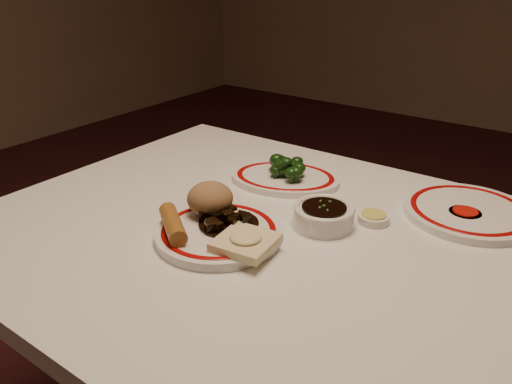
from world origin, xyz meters
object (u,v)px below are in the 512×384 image
(main_plate, at_px, (219,233))
(rice_mound, at_px, (210,199))
(soy_bowl, at_px, (324,217))
(dining_table, at_px, (282,276))
(fried_wonton, at_px, (246,241))
(spring_roll, at_px, (173,224))
(stirfry_heap, at_px, (225,220))
(broccoli_plate, at_px, (285,178))
(broccoli_pile, at_px, (286,166))

(main_plate, xyz_separation_m, rice_mound, (-0.05, 0.04, 0.04))
(rice_mound, bearing_deg, soy_bowl, 31.24)
(dining_table, distance_m, fried_wonton, 0.15)
(spring_roll, bearing_deg, stirfry_heap, -1.78)
(rice_mound, relative_size, soy_bowl, 0.77)
(broccoli_plate, xyz_separation_m, broccoli_pile, (0.00, 0.00, 0.03))
(soy_bowl, bearing_deg, fried_wonton, -108.60)
(broccoli_pile, bearing_deg, fried_wonton, -69.41)
(stirfry_heap, height_order, broccoli_pile, broccoli_pile)
(dining_table, bearing_deg, broccoli_plate, 121.72)
(fried_wonton, xyz_separation_m, stirfry_heap, (-0.08, 0.04, -0.00))
(stirfry_heap, relative_size, broccoli_plate, 0.39)
(stirfry_heap, xyz_separation_m, broccoli_plate, (-0.04, 0.27, -0.02))
(dining_table, height_order, broccoli_plate, broccoli_plate)
(rice_mound, height_order, fried_wonton, rice_mound)
(dining_table, relative_size, spring_roll, 9.88)
(main_plate, distance_m, spring_roll, 0.09)
(rice_mound, bearing_deg, dining_table, 13.65)
(dining_table, height_order, soy_bowl, soy_bowl)
(stirfry_heap, bearing_deg, main_plate, -84.36)
(broccoli_plate, relative_size, soy_bowl, 2.59)
(rice_mound, xyz_separation_m, broccoli_plate, (0.01, 0.25, -0.04))
(broccoli_plate, height_order, soy_bowl, soy_bowl)
(stirfry_heap, relative_size, broccoli_pile, 1.10)
(dining_table, relative_size, broccoli_pile, 11.15)
(rice_mound, height_order, broccoli_pile, rice_mound)
(rice_mound, bearing_deg, stirfry_heap, -20.12)
(dining_table, bearing_deg, fried_wonton, -99.33)
(broccoli_pile, bearing_deg, rice_mound, -93.14)
(fried_wonton, bearing_deg, soy_bowl, 71.40)
(rice_mound, distance_m, fried_wonton, 0.15)
(main_plate, relative_size, soy_bowl, 2.61)
(stirfry_heap, bearing_deg, dining_table, 29.94)
(stirfry_heap, bearing_deg, broccoli_plate, 98.17)
(dining_table, xyz_separation_m, rice_mound, (-0.15, -0.04, 0.14))
(spring_roll, relative_size, fried_wonton, 1.12)
(fried_wonton, xyz_separation_m, soy_bowl, (0.06, 0.18, -0.01))
(stirfry_heap, height_order, broccoli_plate, stirfry_heap)
(dining_table, xyz_separation_m, main_plate, (-0.09, -0.08, 0.10))
(broccoli_pile, relative_size, soy_bowl, 0.91)
(broccoli_plate, bearing_deg, main_plate, -82.02)
(main_plate, relative_size, broccoli_pile, 2.87)
(stirfry_heap, distance_m, soy_bowl, 0.19)
(rice_mound, relative_size, stirfry_heap, 0.77)
(broccoli_plate, relative_size, broccoli_pile, 2.85)
(rice_mound, relative_size, broccoli_pile, 0.85)
(rice_mound, bearing_deg, fried_wonton, -24.35)
(rice_mound, relative_size, fried_wonton, 0.84)
(broccoli_pile, bearing_deg, broccoli_plate, -141.27)
(fried_wonton, height_order, soy_bowl, fried_wonton)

